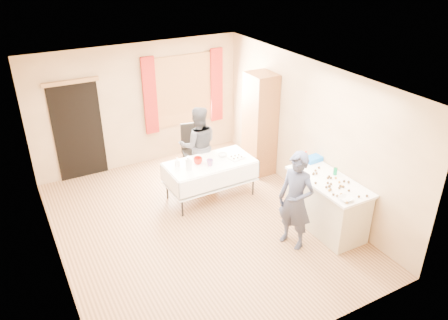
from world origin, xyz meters
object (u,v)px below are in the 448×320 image
cabinet (260,124)px  party_table (210,176)px  woman (198,145)px  girl (296,201)px  counter (326,204)px  chair (194,160)px

cabinet → party_table: 1.57m
woman → girl: bearing=117.4°
counter → party_table: size_ratio=0.89×
cabinet → chair: bearing=157.6°
girl → counter: bearing=78.2°
chair → woman: size_ratio=0.68×
party_table → chair: size_ratio=1.53×
counter → girl: 0.85m
cabinet → counter: cabinet is taller
chair → girl: (0.40, -2.88, 0.49)m
woman → chair: bearing=-79.9°
counter → girl: bearing=-171.1°
cabinet → woman: bearing=171.5°
chair → girl: girl is taller
party_table → girl: size_ratio=1.02×
cabinet → girl: cabinet is taller
chair → party_table: bearing=-84.6°
counter → party_table: counter is taller
chair → woman: 0.58m
party_table → woman: bearing=82.6°
party_table → chair: chair is taller
woman → counter: bearing=133.8°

